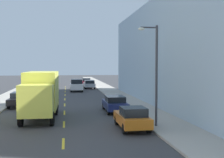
# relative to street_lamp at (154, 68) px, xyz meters

# --- Properties ---
(ground_plane) EXTENTS (160.00, 160.00, 0.00)m
(ground_plane) POSITION_rel_street_lamp_xyz_m (-5.95, 20.13, -4.01)
(ground_plane) COLOR #38383A
(sidewalk_left) EXTENTS (3.20, 120.00, 0.14)m
(sidewalk_left) POSITION_rel_street_lamp_xyz_m (-13.05, 18.13, -3.94)
(sidewalk_left) COLOR #A39E93
(sidewalk_left) RESTS_ON ground_plane
(sidewalk_right) EXTENTS (3.20, 120.00, 0.14)m
(sidewalk_right) POSITION_rel_street_lamp_xyz_m (1.15, 18.13, -3.94)
(sidewalk_right) COLOR #A39E93
(sidewalk_right) RESTS_ON ground_plane
(lane_centerline_dashes) EXTENTS (0.14, 47.20, 0.01)m
(lane_centerline_dashes) POSITION_rel_street_lamp_xyz_m (-5.95, 14.63, -4.01)
(lane_centerline_dashes) COLOR yellow
(lane_centerline_dashes) RESTS_ON ground_plane
(apartment_block_opposite) EXTENTS (10.00, 36.00, 10.84)m
(apartment_block_opposite) POSITION_rel_street_lamp_xyz_m (7.75, 10.13, 1.41)
(apartment_block_opposite) COLOR #9EB7CC
(apartment_block_opposite) RESTS_ON ground_plane
(street_lamp) EXTENTS (1.35, 0.28, 6.67)m
(street_lamp) POSITION_rel_street_lamp_xyz_m (0.00, 0.00, 0.00)
(street_lamp) COLOR #38383D
(street_lamp) RESTS_ON sidewalk_right
(delivery_box_truck) EXTENTS (2.57, 7.42, 3.64)m
(delivery_box_truck) POSITION_rel_street_lamp_xyz_m (-7.74, 4.93, -2.00)
(delivery_box_truck) COLOR #D8D84C
(delivery_box_truck) RESTS_ON ground_plane
(parked_hatchback_forest) EXTENTS (1.80, 4.03, 1.50)m
(parked_hatchback_forest) POSITION_rel_street_lamp_xyz_m (-10.20, 30.26, -3.26)
(parked_hatchback_forest) COLOR #194C28
(parked_hatchback_forest) RESTS_ON ground_plane
(parked_hatchback_orange) EXTENTS (1.76, 4.01, 1.50)m
(parked_hatchback_orange) POSITION_rel_street_lamp_xyz_m (-1.53, -0.15, -3.26)
(parked_hatchback_orange) COLOR orange
(parked_hatchback_orange) RESTS_ON ground_plane
(parked_sedan_black) EXTENTS (1.85, 4.52, 1.43)m
(parked_sedan_black) POSITION_rel_street_lamp_xyz_m (-10.42, 11.69, -3.26)
(parked_sedan_black) COLOR black
(parked_sedan_black) RESTS_ON ground_plane
(parked_sedan_navy) EXTENTS (1.83, 4.51, 1.43)m
(parked_sedan_navy) POSITION_rel_street_lamp_xyz_m (-1.47, 6.93, -3.26)
(parked_sedan_navy) COLOR navy
(parked_sedan_navy) RESTS_ON ground_plane
(parked_wagon_silver) EXTENTS (1.82, 4.70, 1.50)m
(parked_wagon_silver) POSITION_rel_street_lamp_xyz_m (-1.68, 32.94, -3.21)
(parked_wagon_silver) COLOR #B2B5BA
(parked_wagon_silver) RESTS_ON ground_plane
(parked_hatchback_burgundy) EXTENTS (1.83, 4.04, 1.50)m
(parked_hatchback_burgundy) POSITION_rel_street_lamp_xyz_m (-1.69, 40.38, -3.26)
(parked_hatchback_burgundy) COLOR maroon
(parked_hatchback_burgundy) RESTS_ON ground_plane
(parked_sedan_champagne) EXTENTS (1.81, 4.50, 1.43)m
(parked_sedan_champagne) POSITION_rel_street_lamp_xyz_m (-10.22, 36.96, -3.26)
(parked_sedan_champagne) COLOR tan
(parked_sedan_champagne) RESTS_ON ground_plane
(parked_hatchback_red) EXTENTS (1.74, 4.00, 1.50)m
(parked_hatchback_red) POSITION_rel_street_lamp_xyz_m (-10.21, 44.01, -3.26)
(parked_hatchback_red) COLOR #AD1E1E
(parked_hatchback_red) RESTS_ON ground_plane
(moving_white_sedan) EXTENTS (1.95, 4.80, 1.93)m
(moving_white_sedan) POSITION_rel_street_lamp_xyz_m (-4.15, 27.90, -3.03)
(moving_white_sedan) COLOR silver
(moving_white_sedan) RESTS_ON ground_plane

